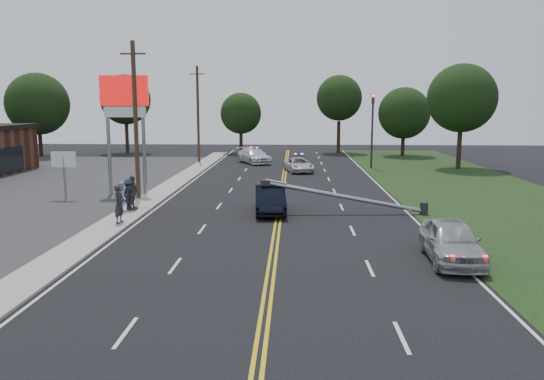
{
  "coord_description": "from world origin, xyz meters",
  "views": [
    {
      "loc": [
        0.82,
        -21.34,
        6.1
      ],
      "look_at": [
        -0.31,
        5.81,
        1.7
      ],
      "focal_mm": 35.0,
      "sensor_mm": 36.0,
      "label": 1
    }
  ],
  "objects_px": {
    "traffic_signal": "(372,124)",
    "utility_pole_mid": "(136,121)",
    "bystander_d": "(132,193)",
    "waiting_sedan": "(451,241)",
    "fallen_streetlight": "(354,198)",
    "bystander_c": "(129,194)",
    "pylon_sign": "(125,106)",
    "emergency_b": "(254,156)",
    "emergency_a": "(299,165)",
    "small_sign": "(64,164)",
    "bystander_b": "(122,197)",
    "crashed_sedan": "(270,199)",
    "bystander_a": "(119,204)",
    "utility_pole_far": "(198,114)"
  },
  "relations": [
    {
      "from": "crashed_sedan",
      "to": "emergency_a",
      "type": "relative_size",
      "value": 1.05
    },
    {
      "from": "bystander_a",
      "to": "fallen_streetlight",
      "type": "bearing_deg",
      "value": -65.24
    },
    {
      "from": "bystander_b",
      "to": "traffic_signal",
      "type": "bearing_deg",
      "value": -21.46
    },
    {
      "from": "bystander_d",
      "to": "waiting_sedan",
      "type": "bearing_deg",
      "value": -110.24
    },
    {
      "from": "waiting_sedan",
      "to": "emergency_a",
      "type": "bearing_deg",
      "value": 104.68
    },
    {
      "from": "emergency_b",
      "to": "bystander_c",
      "type": "height_order",
      "value": "bystander_c"
    },
    {
      "from": "pylon_sign",
      "to": "bystander_d",
      "type": "xyz_separation_m",
      "value": [
        2.1,
        -5.87,
        -4.89
      ]
    },
    {
      "from": "bystander_a",
      "to": "bystander_c",
      "type": "bearing_deg",
      "value": 18.8
    },
    {
      "from": "pylon_sign",
      "to": "emergency_a",
      "type": "bearing_deg",
      "value": 47.53
    },
    {
      "from": "traffic_signal",
      "to": "emergency_b",
      "type": "relative_size",
      "value": 1.3
    },
    {
      "from": "small_sign",
      "to": "emergency_b",
      "type": "xyz_separation_m",
      "value": [
        10.65,
        21.74,
        -1.55
      ]
    },
    {
      "from": "small_sign",
      "to": "utility_pole_mid",
      "type": "height_order",
      "value": "utility_pole_mid"
    },
    {
      "from": "bystander_d",
      "to": "emergency_b",
      "type": "bearing_deg",
      "value": -0.95
    },
    {
      "from": "pylon_sign",
      "to": "bystander_c",
      "type": "bearing_deg",
      "value": -71.95
    },
    {
      "from": "small_sign",
      "to": "bystander_b",
      "type": "distance_m",
      "value": 7.11
    },
    {
      "from": "traffic_signal",
      "to": "emergency_a",
      "type": "relative_size",
      "value": 1.55
    },
    {
      "from": "bystander_b",
      "to": "bystander_d",
      "type": "distance_m",
      "value": 0.84
    },
    {
      "from": "traffic_signal",
      "to": "utility_pole_mid",
      "type": "height_order",
      "value": "utility_pole_mid"
    },
    {
      "from": "traffic_signal",
      "to": "emergency_a",
      "type": "distance_m",
      "value": 8.51
    },
    {
      "from": "traffic_signal",
      "to": "waiting_sedan",
      "type": "relative_size",
      "value": 1.47
    },
    {
      "from": "traffic_signal",
      "to": "fallen_streetlight",
      "type": "xyz_separation_m",
      "value": [
        -4.11,
        -22.0,
        -3.29
      ]
    },
    {
      "from": "small_sign",
      "to": "bystander_c",
      "type": "relative_size",
      "value": 1.71
    },
    {
      "from": "fallen_streetlight",
      "to": "bystander_c",
      "type": "distance_m",
      "value": 12.75
    },
    {
      "from": "crashed_sedan",
      "to": "emergency_a",
      "type": "xyz_separation_m",
      "value": [
        1.76,
        18.63,
        -0.16
      ]
    },
    {
      "from": "traffic_signal",
      "to": "bystander_a",
      "type": "height_order",
      "value": "traffic_signal"
    },
    {
      "from": "small_sign",
      "to": "waiting_sedan",
      "type": "relative_size",
      "value": 0.65
    },
    {
      "from": "bystander_c",
      "to": "utility_pole_mid",
      "type": "bearing_deg",
      "value": 15.09
    },
    {
      "from": "crashed_sedan",
      "to": "bystander_a",
      "type": "distance_m",
      "value": 8.3
    },
    {
      "from": "traffic_signal",
      "to": "bystander_c",
      "type": "xyz_separation_m",
      "value": [
        -16.87,
        -21.93,
        -3.18
      ]
    },
    {
      "from": "pylon_sign",
      "to": "small_sign",
      "type": "xyz_separation_m",
      "value": [
        -3.5,
        -2.0,
        -3.66
      ]
    },
    {
      "from": "pylon_sign",
      "to": "fallen_streetlight",
      "type": "height_order",
      "value": "pylon_sign"
    },
    {
      "from": "pylon_sign",
      "to": "emergency_a",
      "type": "height_order",
      "value": "pylon_sign"
    },
    {
      "from": "bystander_a",
      "to": "bystander_b",
      "type": "bearing_deg",
      "value": 25.18
    },
    {
      "from": "small_sign",
      "to": "emergency_a",
      "type": "bearing_deg",
      "value": 44.22
    },
    {
      "from": "small_sign",
      "to": "utility_pole_far",
      "type": "bearing_deg",
      "value": 77.69
    },
    {
      "from": "utility_pole_mid",
      "to": "crashed_sedan",
      "type": "bearing_deg",
      "value": -23.55
    },
    {
      "from": "crashed_sedan",
      "to": "emergency_b",
      "type": "distance_m",
      "value": 25.69
    },
    {
      "from": "pylon_sign",
      "to": "bystander_c",
      "type": "relative_size",
      "value": 4.42
    },
    {
      "from": "emergency_b",
      "to": "bystander_d",
      "type": "relative_size",
      "value": 2.76
    },
    {
      "from": "waiting_sedan",
      "to": "bystander_d",
      "type": "bearing_deg",
      "value": 152.53
    },
    {
      "from": "traffic_signal",
      "to": "waiting_sedan",
      "type": "distance_m",
      "value": 31.14
    },
    {
      "from": "waiting_sedan",
      "to": "bystander_d",
      "type": "height_order",
      "value": "bystander_d"
    },
    {
      "from": "emergency_b",
      "to": "bystander_d",
      "type": "distance_m",
      "value": 26.11
    },
    {
      "from": "emergency_b",
      "to": "bystander_d",
      "type": "bearing_deg",
      "value": -128.07
    },
    {
      "from": "bystander_d",
      "to": "small_sign",
      "type": "bearing_deg",
      "value": 65.53
    },
    {
      "from": "utility_pole_far",
      "to": "bystander_a",
      "type": "bearing_deg",
      "value": -87.73
    },
    {
      "from": "crashed_sedan",
      "to": "bystander_b",
      "type": "bearing_deg",
      "value": -178.43
    },
    {
      "from": "pylon_sign",
      "to": "utility_pole_mid",
      "type": "xyz_separation_m",
      "value": [
        1.3,
        -2.0,
        -0.91
      ]
    },
    {
      "from": "crashed_sedan",
      "to": "emergency_a",
      "type": "bearing_deg",
      "value": 80.39
    },
    {
      "from": "small_sign",
      "to": "emergency_b",
      "type": "distance_m",
      "value": 24.26
    }
  ]
}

